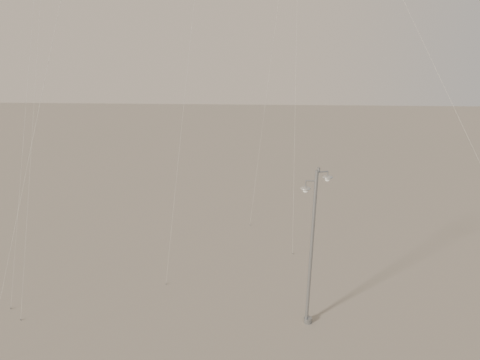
{
  "coord_description": "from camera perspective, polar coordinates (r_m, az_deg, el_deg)",
  "views": [
    {
      "loc": [
        0.87,
        -20.95,
        15.07
      ],
      "look_at": [
        -0.49,
        5.0,
        6.8
      ],
      "focal_mm": 35.0,
      "sensor_mm": 36.0,
      "label": 1
    }
  ],
  "objects": [
    {
      "name": "ground",
      "position": [
        25.82,
        0.53,
        -18.05
      ],
      "size": [
        160.0,
        160.0,
        0.0
      ],
      "primitive_type": "plane",
      "color": "gray",
      "rests_on": "ground"
    },
    {
      "name": "street_lamp",
      "position": [
        24.47,
        8.78,
        -7.7
      ],
      "size": [
        1.59,
        0.68,
        8.77
      ],
      "color": "gray",
      "rests_on": "ground"
    },
    {
      "name": "kite_1",
      "position": [
        32.74,
        -5.64,
        20.22
      ],
      "size": [
        1.82,
        9.18,
        21.79
      ],
      "rotation": [
        0.0,
        0.0,
        -0.85
      ],
      "color": "#292422",
      "rests_on": "ground"
    },
    {
      "name": "kite_3",
      "position": [
        23.1,
        -21.32,
        17.88
      ],
      "size": [
        5.4,
        5.33,
        21.7
      ],
      "rotation": [
        0.0,
        0.0,
        0.25
      ],
      "color": "maroon",
      "rests_on": "ground"
    },
    {
      "name": "kite_6",
      "position": [
        33.92,
        -24.12,
        15.23
      ],
      "size": [
        1.38,
        11.3,
        20.3
      ],
      "rotation": [
        0.0,
        0.0,
        0.18
      ],
      "color": "#292422",
      "rests_on": "ground"
    }
  ]
}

